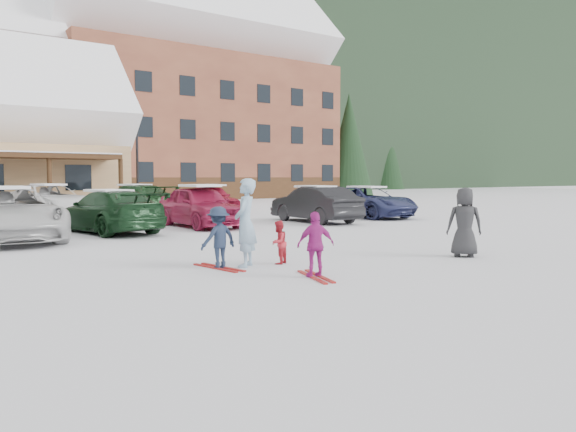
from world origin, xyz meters
TOP-DOWN VIEW (x-y plane):
  - ground at (0.00, 0.00)m, footprint 160.00×160.00m
  - alpine_hotel at (14.27, 38.00)m, footprint 31.48×14.01m
  - lamp_post at (6.12, 24.98)m, footprint 0.50×0.25m
  - conifer_1 at (30.00, 32.00)m, footprint 4.84×4.84m
  - conifer_3 at (6.00, 44.00)m, footprint 3.96×3.96m
  - conifer_4 at (34.00, 46.00)m, footprint 5.06×5.06m
  - adult_skier at (-0.78, 0.99)m, footprint 0.78×0.77m
  - toddler_red at (-0.02, 0.89)m, footprint 0.56×0.52m
  - child_navy at (-1.32, 1.14)m, footprint 0.86×0.57m
  - skis_child_navy at (-1.32, 1.14)m, footprint 0.40×1.41m
  - child_magenta at (-0.38, -0.80)m, footprint 0.77×0.50m
  - skis_child_magenta at (-0.38, -0.80)m, footprint 0.62×1.39m
  - bystander_dark at (4.05, -0.74)m, footprint 0.91×0.92m
  - parked_car_2 at (-3.86, 8.92)m, footprint 2.81×5.68m
  - parked_car_3 at (-0.75, 9.60)m, footprint 2.64×5.06m
  - parked_car_4 at (2.70, 9.85)m, footprint 1.91×4.54m
  - parked_car_5 at (7.49, 9.04)m, footprint 1.70×4.48m
  - parked_car_6 at (11.07, 9.80)m, footprint 2.36×5.05m
  - parked_car_10 at (-0.80, 17.55)m, footprint 3.38×5.78m
  - parked_car_11 at (2.89, 16.95)m, footprint 2.71×5.31m
  - parked_car_12 at (6.69, 16.51)m, footprint 1.94×4.31m

SIDE VIEW (x-z plane):
  - ground at x=0.00m, z-range 0.00..0.00m
  - skis_child_navy at x=-1.32m, z-range 0.00..0.03m
  - skis_child_magenta at x=-0.38m, z-range 0.00..0.03m
  - toddler_red at x=-0.02m, z-range 0.00..0.92m
  - child_magenta at x=-0.38m, z-range 0.00..1.21m
  - child_navy at x=-1.32m, z-range 0.00..1.25m
  - parked_car_6 at x=11.07m, z-range 0.00..1.40m
  - parked_car_3 at x=-0.75m, z-range 0.00..1.40m
  - parked_car_12 at x=6.69m, z-range 0.00..1.44m
  - parked_car_5 at x=7.49m, z-range 0.00..1.46m
  - parked_car_11 at x=2.89m, z-range 0.00..1.48m
  - parked_car_10 at x=-0.80m, z-range 0.00..1.51m
  - parked_car_4 at x=2.70m, z-range 0.00..1.53m
  - parked_car_2 at x=-3.86m, z-range 0.00..1.55m
  - bystander_dark at x=4.05m, z-range 0.00..1.61m
  - adult_skier at x=-0.78m, z-range 0.00..1.81m
  - lamp_post at x=6.12m, z-range 0.40..6.24m
  - conifer_3 at x=6.00m, z-range 0.53..9.71m
  - conifer_1 at x=30.00m, z-range 0.65..11.87m
  - conifer_4 at x=34.00m, z-range 0.68..12.41m
  - alpine_hotel at x=14.27m, z-range -2.11..19.37m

